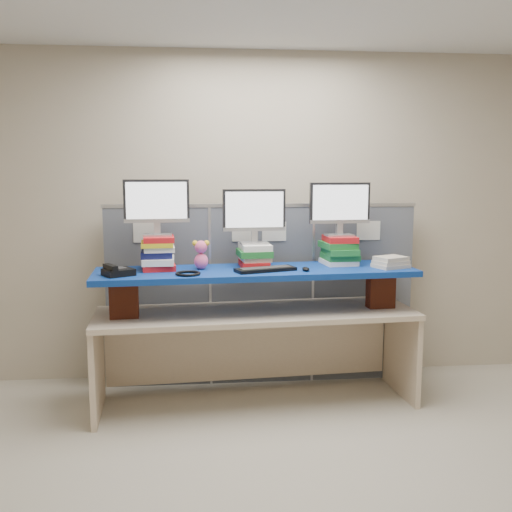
{
  "coord_description": "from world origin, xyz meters",
  "views": [
    {
      "loc": [
        -0.49,
        -2.91,
        1.77
      ],
      "look_at": [
        -0.09,
        1.31,
        1.16
      ],
      "focal_mm": 40.0,
      "sensor_mm": 36.0,
      "label": 1
    }
  ],
  "objects": [
    {
      "name": "plush_toy",
      "position": [
        -0.5,
        1.35,
        1.17
      ],
      "size": [
        0.13,
        0.1,
        0.22
      ],
      "rotation": [
        0.0,
        0.0,
        -0.17
      ],
      "color": "#F55D97",
      "rests_on": "blue_board"
    },
    {
      "name": "headset",
      "position": [
        -0.6,
        1.11,
        1.07
      ],
      "size": [
        0.23,
        0.23,
        0.02
      ],
      "primitive_type": "torus",
      "rotation": [
        0.0,
        0.0,
        0.35
      ],
      "color": "black",
      "rests_on": "blue_board"
    },
    {
      "name": "book_stack_left",
      "position": [
        -0.83,
        1.37,
        1.18
      ],
      "size": [
        0.27,
        0.32,
        0.25
      ],
      "color": "red",
      "rests_on": "blue_board"
    },
    {
      "name": "book_stack_right",
      "position": [
        0.59,
        1.48,
        1.17
      ],
      "size": [
        0.29,
        0.32,
        0.23
      ],
      "color": "white",
      "rests_on": "blue_board"
    },
    {
      "name": "cubicle_partition",
      "position": [
        -0.0,
        1.78,
        0.77
      ],
      "size": [
        2.6,
        0.06,
        1.53
      ],
      "color": "#4F535D",
      "rests_on": "ground"
    },
    {
      "name": "monitor_right",
      "position": [
        0.58,
        1.48,
        1.52
      ],
      "size": [
        0.48,
        0.15,
        0.42
      ],
      "rotation": [
        0.0,
        0.0,
        0.07
      ],
      "color": "#AAAAAF",
      "rests_on": "book_stack_right"
    },
    {
      "name": "desk_phone",
      "position": [
        -1.09,
        1.13,
        1.09
      ],
      "size": [
        0.26,
        0.25,
        0.08
      ],
      "rotation": [
        0.0,
        0.0,
        0.55
      ],
      "color": "black",
      "rests_on": "blue_board"
    },
    {
      "name": "book_stack_center",
      "position": [
        -0.09,
        1.43,
        1.15
      ],
      "size": [
        0.27,
        0.31,
        0.18
      ],
      "color": "red",
      "rests_on": "blue_board"
    },
    {
      "name": "monitor_left",
      "position": [
        -0.83,
        1.38,
        1.55
      ],
      "size": [
        0.48,
        0.15,
        0.42
      ],
      "rotation": [
        0.0,
        0.0,
        0.07
      ],
      "color": "#AAAAAF",
      "rests_on": "book_stack_left"
    },
    {
      "name": "mouse",
      "position": [
        0.27,
        1.19,
        1.08
      ],
      "size": [
        0.09,
        0.11,
        0.03
      ],
      "primitive_type": "ellipsoid",
      "rotation": [
        0.0,
        0.0,
        0.39
      ],
      "color": "black",
      "rests_on": "blue_board"
    },
    {
      "name": "room",
      "position": [
        0.0,
        0.0,
        1.4
      ],
      "size": [
        5.0,
        4.0,
        2.8
      ],
      "color": "#BDB19C",
      "rests_on": "ground"
    },
    {
      "name": "desk",
      "position": [
        -0.09,
        1.31,
        0.59
      ],
      "size": [
        2.47,
        0.88,
        0.74
      ],
      "rotation": [
        0.0,
        0.0,
        0.07
      ],
      "color": "beige",
      "rests_on": "ground"
    },
    {
      "name": "keyboard",
      "position": [
        -0.03,
        1.21,
        1.07
      ],
      "size": [
        0.48,
        0.28,
        0.03
      ],
      "rotation": [
        0.0,
        0.0,
        0.32
      ],
      "color": "black",
      "rests_on": "blue_board"
    },
    {
      "name": "monitor_center",
      "position": [
        -0.1,
        1.43,
        1.48
      ],
      "size": [
        0.48,
        0.15,
        0.42
      ],
      "rotation": [
        0.0,
        0.0,
        0.07
      ],
      "color": "#AAAAAF",
      "rests_on": "book_stack_center"
    },
    {
      "name": "brick_pier_right",
      "position": [
        0.89,
        1.33,
        0.88
      ],
      "size": [
        0.21,
        0.13,
        0.28
      ],
      "primitive_type": "cube",
      "rotation": [
        0.0,
        0.0,
        0.07
      ],
      "color": "maroon",
      "rests_on": "desk"
    },
    {
      "name": "blue_board",
      "position": [
        -0.09,
        1.31,
        1.04
      ],
      "size": [
        2.44,
        0.77,
        0.04
      ],
      "primitive_type": "cube",
      "rotation": [
        0.0,
        0.0,
        0.07
      ],
      "color": "navy",
      "rests_on": "brick_pier_left"
    },
    {
      "name": "binder_stack",
      "position": [
        0.94,
        1.28,
        1.1
      ],
      "size": [
        0.29,
        0.27,
        0.09
      ],
      "rotation": [
        0.0,
        0.0,
        0.4
      ],
      "color": "beige",
      "rests_on": "blue_board"
    },
    {
      "name": "brick_pier_left",
      "position": [
        -1.06,
        1.19,
        0.88
      ],
      "size": [
        0.21,
        0.13,
        0.28
      ],
      "primitive_type": "cube",
      "rotation": [
        0.0,
        0.0,
        0.07
      ],
      "color": "maroon",
      "rests_on": "desk"
    }
  ]
}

